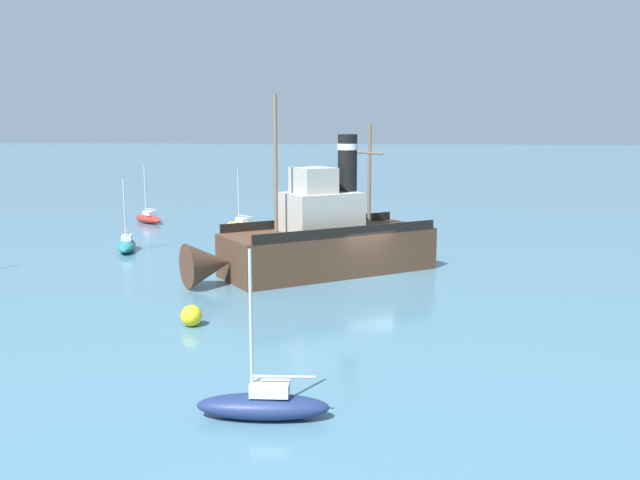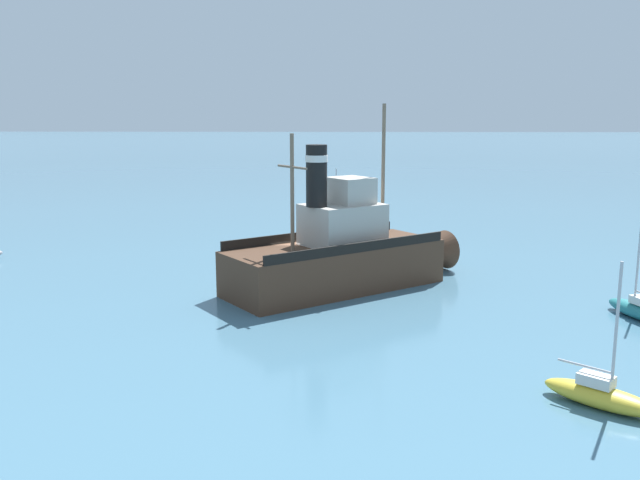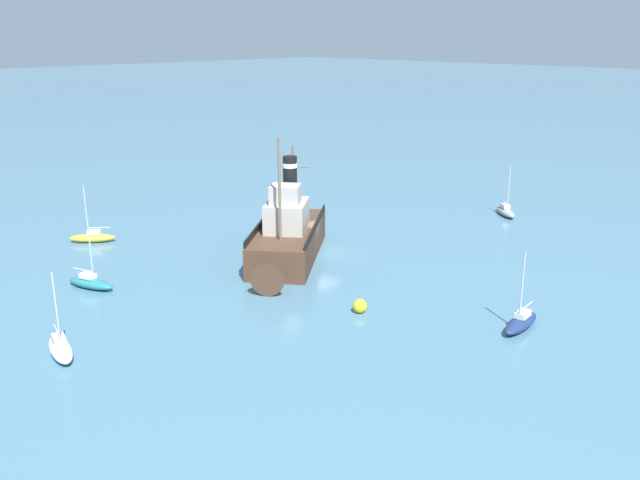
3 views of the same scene
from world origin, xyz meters
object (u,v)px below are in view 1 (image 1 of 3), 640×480
at_px(old_tugboat, 319,242).
at_px(sailboat_red, 148,218).
at_px(sailboat_yellow, 241,225).
at_px(mooring_buoy, 191,316).
at_px(sailboat_navy, 263,404).
at_px(sailboat_teal, 127,245).

xyz_separation_m(old_tugboat, sailboat_red, (18.40, 17.34, -1.40)).
relative_size(sailboat_yellow, mooring_buoy, 5.47).
bearing_deg(sailboat_navy, mooring_buoy, 29.82).
bearing_deg(sailboat_red, sailboat_yellow, -109.93).
distance_m(old_tugboat, sailboat_navy, 19.45).
bearing_deg(sailboat_navy, old_tugboat, 2.66).
distance_m(sailboat_yellow, mooring_buoy, 26.36).
distance_m(sailboat_teal, sailboat_navy, 28.66).
height_order(sailboat_teal, sailboat_navy, same).
relative_size(sailboat_yellow, sailboat_red, 1.00).
bearing_deg(mooring_buoy, sailboat_yellow, 9.43).
distance_m(sailboat_teal, sailboat_red, 13.61).
bearing_deg(old_tugboat, sailboat_red, 43.31).
relative_size(sailboat_red, mooring_buoy, 5.47).
relative_size(old_tugboat, sailboat_navy, 2.76).
bearing_deg(mooring_buoy, old_tugboat, -19.99).
bearing_deg(sailboat_teal, sailboat_yellow, -28.81).
bearing_deg(old_tugboat, sailboat_yellow, 28.72).
distance_m(old_tugboat, sailboat_teal, 14.74).
distance_m(sailboat_teal, mooring_buoy, 18.87).
xyz_separation_m(sailboat_navy, mooring_buoy, (8.49, 4.87, 0.02)).
xyz_separation_m(sailboat_red, mooring_buoy, (-29.29, -13.38, 0.02)).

